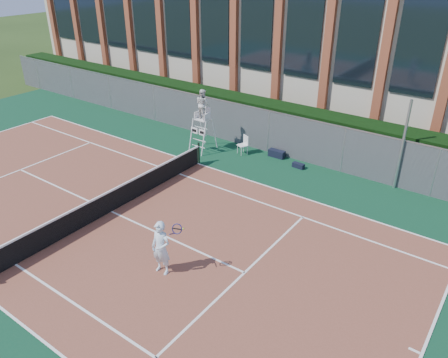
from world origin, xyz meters
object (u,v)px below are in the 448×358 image
Objects in this scene: plastic_chair at (244,143)px; tennis_player at (161,248)px; umpire_chair at (203,106)px; steel_pole at (402,146)px.

plastic_chair is 0.52× the size of tennis_player.
umpire_chair is at bearing -157.07° from plastic_chair.
plastic_chair is (1.98, 0.84, -1.82)m from umpire_chair.
steel_pole is at bearing 67.07° from tennis_player.
steel_pole is at bearing 10.01° from umpire_chair.
plastic_chair is at bearing 108.21° from tennis_player.
steel_pole is 4.15× the size of plastic_chair.
plastic_chair is at bearing 22.93° from umpire_chair.
tennis_player is (3.09, -9.38, 0.39)m from plastic_chair.
plastic_chair is (-7.40, -0.82, -1.42)m from steel_pole.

